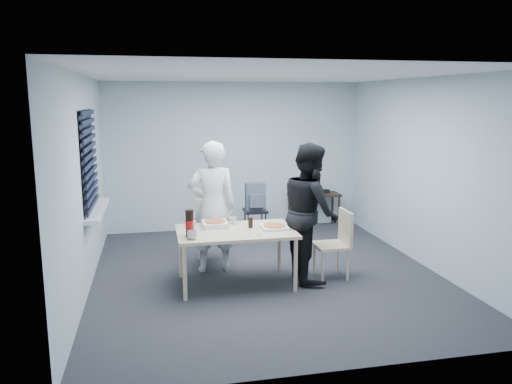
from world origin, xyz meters
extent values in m
plane|color=#28282D|center=(0.00, 0.00, 0.00)|extent=(5.00, 5.00, 0.00)
plane|color=white|center=(0.00, 0.00, 2.60)|extent=(5.00, 5.00, 0.00)
plane|color=silver|center=(0.00, 2.50, 1.30)|extent=(4.50, 0.00, 4.50)
plane|color=silver|center=(0.00, -2.50, 1.30)|extent=(4.50, 0.00, 4.50)
plane|color=silver|center=(-2.25, 0.00, 1.30)|extent=(0.00, 5.00, 5.00)
plane|color=silver|center=(2.25, 0.00, 1.30)|extent=(0.00, 5.00, 5.00)
plane|color=black|center=(-2.23, 0.40, 1.55)|extent=(0.00, 1.30, 1.30)
cube|color=black|center=(-2.21, 0.40, 1.55)|extent=(0.04, 1.30, 1.25)
cube|color=silver|center=(-2.16, 0.40, 0.89)|extent=(0.18, 1.42, 0.05)
cube|color=beige|center=(-0.46, -0.29, 0.68)|extent=(1.45, 0.92, 0.04)
cylinder|color=beige|center=(-1.12, -0.69, 0.33)|extent=(0.05, 0.05, 0.67)
cylinder|color=beige|center=(-1.12, 0.11, 0.33)|extent=(0.05, 0.05, 0.67)
cylinder|color=beige|center=(0.21, -0.69, 0.33)|extent=(0.05, 0.05, 0.67)
cylinder|color=beige|center=(0.21, 0.11, 0.33)|extent=(0.05, 0.05, 0.67)
cube|color=beige|center=(-0.64, 0.62, 0.43)|extent=(0.42, 0.42, 0.04)
cube|color=beige|center=(-0.64, 0.81, 0.67)|extent=(0.42, 0.04, 0.44)
cylinder|color=beige|center=(-0.81, 0.45, 0.21)|extent=(0.03, 0.03, 0.41)
cylinder|color=beige|center=(-0.81, 0.79, 0.21)|extent=(0.03, 0.03, 0.41)
cylinder|color=beige|center=(-0.47, 0.45, 0.21)|extent=(0.03, 0.03, 0.41)
cylinder|color=beige|center=(-0.47, 0.79, 0.21)|extent=(0.03, 0.03, 0.41)
cube|color=beige|center=(0.80, -0.30, 0.43)|extent=(0.42, 0.42, 0.04)
cube|color=beige|center=(0.99, -0.30, 0.67)|extent=(0.04, 0.42, 0.44)
cylinder|color=beige|center=(0.63, -0.47, 0.21)|extent=(0.03, 0.03, 0.41)
cylinder|color=beige|center=(0.63, -0.13, 0.21)|extent=(0.03, 0.03, 0.41)
cylinder|color=beige|center=(0.97, -0.47, 0.21)|extent=(0.03, 0.03, 0.41)
cylinder|color=beige|center=(0.97, -0.13, 0.21)|extent=(0.03, 0.03, 0.41)
imported|color=silver|center=(-0.67, 0.29, 0.89)|extent=(0.65, 0.42, 1.77)
imported|color=black|center=(0.52, -0.26, 0.89)|extent=(0.47, 0.86, 1.77)
cube|color=#322419|center=(1.42, 2.28, 0.59)|extent=(0.92, 0.41, 0.04)
cylinder|color=#322419|center=(1.00, 2.12, 0.29)|extent=(0.04, 0.04, 0.57)
cylinder|color=#322419|center=(1.00, 2.44, 0.29)|extent=(0.04, 0.04, 0.57)
cylinder|color=#322419|center=(1.84, 2.12, 0.29)|extent=(0.04, 0.04, 0.57)
cylinder|color=#322419|center=(1.84, 2.44, 0.29)|extent=(0.04, 0.04, 0.57)
cube|color=black|center=(0.19, 1.64, 0.49)|extent=(0.37, 0.37, 0.04)
cylinder|color=black|center=(0.05, 1.50, 0.24)|extent=(0.04, 0.04, 0.47)
cylinder|color=black|center=(0.05, 1.78, 0.24)|extent=(0.04, 0.04, 0.47)
cylinder|color=black|center=(0.34, 1.50, 0.24)|extent=(0.04, 0.04, 0.47)
cylinder|color=black|center=(0.34, 1.78, 0.24)|extent=(0.04, 0.04, 0.47)
cube|color=slate|center=(0.19, 1.64, 0.74)|extent=(0.32, 0.17, 0.44)
cube|color=slate|center=(0.19, 1.52, 0.68)|extent=(0.23, 0.06, 0.21)
cube|color=white|center=(-0.69, -0.08, 0.72)|extent=(0.31, 0.31, 0.03)
cube|color=white|center=(-0.69, -0.08, 0.75)|extent=(0.31, 0.31, 0.03)
cylinder|color=#CC7F38|center=(-0.69, -0.08, 0.78)|extent=(0.27, 0.27, 0.01)
cube|color=white|center=(0.03, -0.31, 0.72)|extent=(0.32, 0.32, 0.03)
cylinder|color=#CC7F38|center=(0.03, -0.31, 0.74)|extent=(0.27, 0.27, 0.01)
imported|color=silver|center=(-1.01, -0.58, 0.75)|extent=(0.17, 0.17, 0.10)
imported|color=silver|center=(-0.44, 0.03, 0.75)|extent=(0.10, 0.10, 0.09)
cylinder|color=black|center=(-0.25, -0.21, 0.77)|extent=(0.06, 0.06, 0.13)
cylinder|color=black|center=(-1.03, -0.46, 0.86)|extent=(0.10, 0.10, 0.32)
cylinder|color=red|center=(-1.03, -0.46, 0.84)|extent=(0.10, 0.10, 0.11)
cylinder|color=silver|center=(-0.99, -0.45, 0.79)|extent=(0.08, 0.08, 0.18)
torus|color=red|center=(-0.21, -0.57, 0.71)|extent=(0.06, 0.06, 0.00)
cube|color=white|center=(1.27, 2.29, 0.62)|extent=(0.27, 0.33, 0.00)
cube|color=black|center=(1.64, 2.31, 0.65)|extent=(0.16, 0.12, 0.06)
camera|label=1|loc=(-1.44, -6.20, 2.30)|focal=35.00mm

